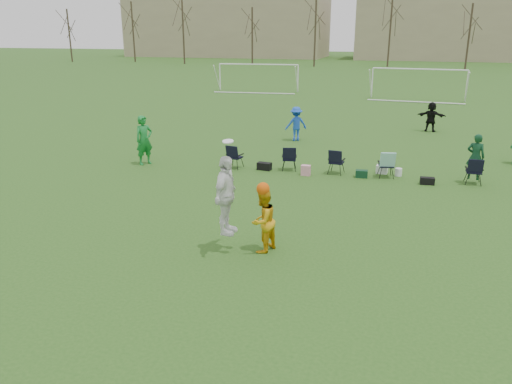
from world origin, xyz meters
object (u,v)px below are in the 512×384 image
(goal_mid, at_px, (419,75))
(fielder_blue, at_px, (296,124))
(center_contest, at_px, (241,206))
(fielder_green_near, at_px, (144,140))
(fielder_black, at_px, (431,117))
(goal_left, at_px, (258,70))

(goal_mid, bearing_deg, fielder_blue, -104.17)
(fielder_blue, distance_m, center_contest, 13.55)
(fielder_green_near, distance_m, fielder_black, 15.91)
(fielder_green_near, distance_m, goal_mid, 27.21)
(center_contest, bearing_deg, fielder_black, 74.14)
(goal_left, bearing_deg, fielder_blue, -73.75)
(fielder_blue, bearing_deg, fielder_black, -176.41)
(fielder_green_near, height_order, goal_mid, goal_mid)
(center_contest, bearing_deg, fielder_green_near, 132.75)
(fielder_green_near, xyz_separation_m, goal_left, (-2.93, 26.84, 0.91))
(fielder_green_near, relative_size, goal_mid, 0.27)
(fielder_blue, distance_m, fielder_black, 7.98)
(fielder_green_near, distance_m, goal_left, 27.01)
(fielder_blue, distance_m, goal_left, 21.96)
(fielder_black, xyz_separation_m, center_contest, (-5.09, -17.93, 0.39))
(fielder_blue, relative_size, fielder_black, 1.05)
(goal_left, xyz_separation_m, goal_mid, (14.00, -2.00, 0.00))
(center_contest, relative_size, goal_mid, 0.39)
(fielder_blue, bearing_deg, goal_mid, -138.62)
(fielder_green_near, bearing_deg, goal_mid, 10.02)
(fielder_blue, xyz_separation_m, goal_mid, (6.05, 18.44, 1.07))
(fielder_green_near, xyz_separation_m, fielder_blue, (5.02, 6.39, -0.16))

